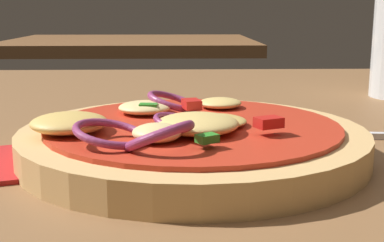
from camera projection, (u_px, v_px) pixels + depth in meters
name	position (u px, v px, depth m)	size (l,w,h in m)	color
dining_table	(224.00, 170.00, 0.38)	(1.42, 1.00, 0.04)	brown
pizza	(189.00, 138.00, 0.35)	(0.23, 0.23, 0.04)	tan
fork	(382.00, 136.00, 0.40)	(0.16, 0.03, 0.01)	silver
background_table	(132.00, 45.00, 1.73)	(0.79, 0.63, 0.04)	brown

